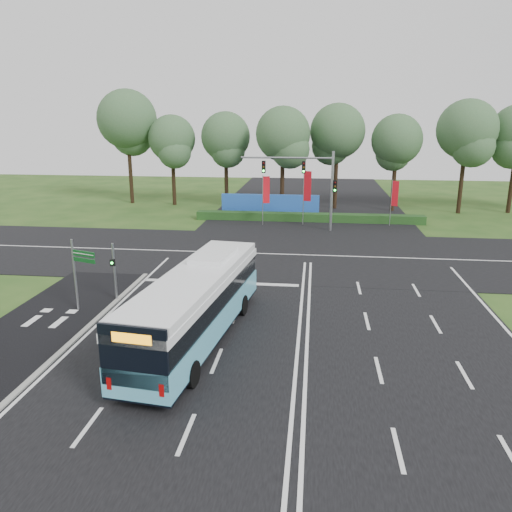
{
  "coord_description": "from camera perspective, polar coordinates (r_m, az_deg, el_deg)",
  "views": [
    {
      "loc": [
        0.54,
        -23.44,
        9.8
      ],
      "look_at": [
        -2.48,
        2.0,
        2.65
      ],
      "focal_mm": 35.0,
      "sensor_mm": 36.0,
      "label": 1
    }
  ],
  "objects": [
    {
      "name": "road_main",
      "position": [
        25.4,
        5.07,
        -7.12
      ],
      "size": [
        20.0,
        120.0,
        0.04
      ],
      "primitive_type": "cube",
      "color": "black",
      "rests_on": "ground"
    },
    {
      "name": "blue_hoarding",
      "position": [
        51.39,
        1.62,
        5.84
      ],
      "size": [
        10.0,
        0.3,
        2.2
      ],
      "primitive_type": "cube",
      "color": "blue",
      "rests_on": "ground"
    },
    {
      "name": "banner_flag_left",
      "position": [
        46.54,
        1.08,
        7.23
      ],
      "size": [
        0.66,
        0.26,
        4.66
      ],
      "rotation": [
        0.0,
        0.0,
        0.32
      ],
      "color": "gray",
      "rests_on": "ground"
    },
    {
      "name": "ground",
      "position": [
        25.41,
        5.07,
        -7.16
      ],
      "size": [
        120.0,
        120.0,
        0.0
      ],
      "primitive_type": "plane",
      "color": "#244717",
      "rests_on": "ground"
    },
    {
      "name": "traffic_light_gantry",
      "position": [
        44.24,
        6.38,
        8.83
      ],
      "size": [
        8.41,
        0.28,
        7.0
      ],
      "color": "gray",
      "rests_on": "ground"
    },
    {
      "name": "bike_path",
      "position": [
        26.14,
        -24.01,
        -7.79
      ],
      "size": [
        5.0,
        18.0,
        0.06
      ],
      "primitive_type": "cube",
      "color": "black",
      "rests_on": "ground"
    },
    {
      "name": "city_bus",
      "position": [
        22.44,
        -6.79,
        -5.53
      ],
      "size": [
        3.95,
        12.37,
        3.49
      ],
      "rotation": [
        0.0,
        0.0,
        -0.12
      ],
      "color": "#58B0CC",
      "rests_on": "ground"
    },
    {
      "name": "pedestrian_signal",
      "position": [
        28.23,
        -15.91,
        -1.53
      ],
      "size": [
        0.3,
        0.41,
        3.26
      ],
      "rotation": [
        0.0,
        0.0,
        0.28
      ],
      "color": "gray",
      "rests_on": "ground"
    },
    {
      "name": "kerb_strip",
      "position": [
        25.02,
        -19.23,
        -8.25
      ],
      "size": [
        0.25,
        18.0,
        0.12
      ],
      "primitive_type": "cube",
      "color": "gray",
      "rests_on": "ground"
    },
    {
      "name": "eucalyptus_row",
      "position": [
        55.05,
        9.02,
        13.88
      ],
      "size": [
        54.51,
        9.35,
        12.92
      ],
      "color": "black",
      "rests_on": "ground"
    },
    {
      "name": "road_cross",
      "position": [
        36.77,
        5.69,
        0.09
      ],
      "size": [
        120.0,
        14.0,
        0.05
      ],
      "primitive_type": "cube",
      "color": "black",
      "rests_on": "ground"
    },
    {
      "name": "banner_flag_mid",
      "position": [
        46.62,
        5.77,
        7.54
      ],
      "size": [
        0.73,
        0.29,
        5.16
      ],
      "rotation": [
        0.0,
        0.0,
        -0.32
      ],
      "color": "gray",
      "rests_on": "ground"
    },
    {
      "name": "street_sign",
      "position": [
        27.01,
        -19.58,
        -1.17
      ],
      "size": [
        1.43,
        0.55,
        3.84
      ],
      "rotation": [
        0.0,
        0.0,
        -0.33
      ],
      "color": "gray",
      "rests_on": "ground"
    },
    {
      "name": "banner_flag_right",
      "position": [
        47.68,
        15.5,
        6.61
      ],
      "size": [
        0.6,
        0.28,
        4.3
      ],
      "rotation": [
        0.0,
        0.0,
        -0.38
      ],
      "color": "gray",
      "rests_on": "ground"
    },
    {
      "name": "hedge",
      "position": [
        48.86,
        6.03,
        4.41
      ],
      "size": [
        22.0,
        1.2,
        0.8
      ],
      "primitive_type": "cube",
      "color": "#173C15",
      "rests_on": "ground"
    }
  ]
}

